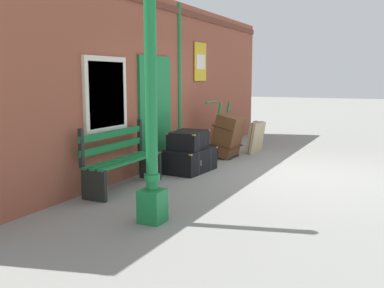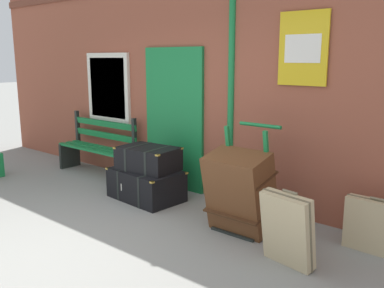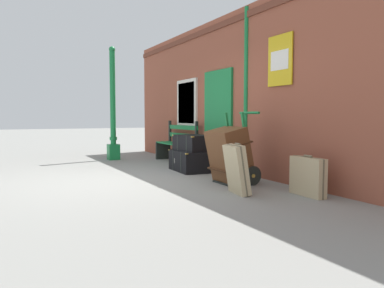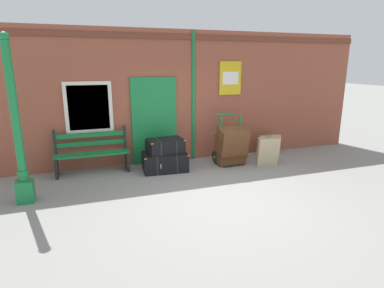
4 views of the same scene
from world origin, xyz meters
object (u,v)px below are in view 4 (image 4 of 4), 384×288
(steamer_trunk_middle, at_px, (165,146))
(platform_bench, at_px, (92,154))
(lamp_post, at_px, (19,142))
(suitcase_brown, at_px, (269,145))
(suitcase_charcoal, at_px, (268,152))
(large_brown_trunk, at_px, (232,146))
(porters_trolley, at_px, (228,152))
(steamer_trunk_base, at_px, (165,162))

(steamer_trunk_middle, bearing_deg, platform_bench, 166.84)
(lamp_post, xyz_separation_m, steamer_trunk_middle, (2.80, 0.89, -0.52))
(suitcase_brown, bearing_deg, suitcase_charcoal, -124.32)
(steamer_trunk_middle, bearing_deg, suitcase_charcoal, -12.37)
(lamp_post, relative_size, steamer_trunk_middle, 3.41)
(large_brown_trunk, bearing_deg, lamp_post, -170.46)
(lamp_post, xyz_separation_m, suitcase_brown, (5.76, 1.19, -0.82))
(lamp_post, height_order, suitcase_brown, lamp_post)
(steamer_trunk_middle, height_order, porters_trolley, porters_trolley)
(porters_trolley, xyz_separation_m, suitcase_charcoal, (0.78, -0.55, 0.09))
(porters_trolley, bearing_deg, steamer_trunk_base, -178.11)
(platform_bench, relative_size, large_brown_trunk, 1.68)
(suitcase_charcoal, bearing_deg, platform_bench, 167.31)
(lamp_post, distance_m, steamer_trunk_base, 3.04)
(steamer_trunk_base, height_order, large_brown_trunk, large_brown_trunk)
(steamer_trunk_middle, xyz_separation_m, suitcase_charcoal, (2.39, -0.52, -0.22))
(suitcase_brown, bearing_deg, lamp_post, -168.31)
(lamp_post, relative_size, platform_bench, 1.81)
(porters_trolley, relative_size, suitcase_charcoal, 1.62)
(steamer_trunk_base, height_order, porters_trolley, porters_trolley)
(steamer_trunk_middle, relative_size, suitcase_brown, 1.37)
(lamp_post, bearing_deg, suitcase_brown, 11.69)
(platform_bench, distance_m, suitcase_charcoal, 4.09)
(suitcase_charcoal, bearing_deg, steamer_trunk_base, 168.45)
(steamer_trunk_base, relative_size, suitcase_brown, 1.70)
(steamer_trunk_base, relative_size, large_brown_trunk, 1.11)
(platform_bench, relative_size, suitcase_charcoal, 2.16)
(suitcase_charcoal, bearing_deg, lamp_post, -175.95)
(platform_bench, relative_size, steamer_trunk_middle, 1.88)
(platform_bench, distance_m, large_brown_trunk, 3.25)
(lamp_post, xyz_separation_m, suitcase_charcoal, (5.19, 0.37, -0.74))
(porters_trolley, bearing_deg, suitcase_charcoal, -35.02)
(suitcase_charcoal, relative_size, suitcase_brown, 1.19)
(porters_trolley, xyz_separation_m, suitcase_brown, (1.34, 0.28, 0.00))
(large_brown_trunk, bearing_deg, porters_trolley, 90.00)
(lamp_post, height_order, steamer_trunk_middle, lamp_post)
(steamer_trunk_middle, distance_m, porters_trolley, 1.64)
(steamer_trunk_middle, relative_size, large_brown_trunk, 0.89)
(large_brown_trunk, distance_m, suitcase_charcoal, 0.87)
(platform_bench, height_order, steamer_trunk_base, platform_bench)
(platform_bench, distance_m, steamer_trunk_middle, 1.65)
(suitcase_charcoal, bearing_deg, large_brown_trunk, 154.40)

